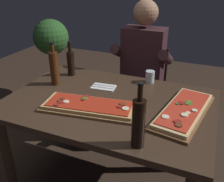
# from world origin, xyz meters

# --- Properties ---
(ground_plane) EXTENTS (6.40, 6.40, 0.00)m
(ground_plane) POSITION_xyz_m (0.00, 0.00, 0.00)
(ground_plane) COLOR #38281E
(dining_table) EXTENTS (1.40, 0.96, 0.74)m
(dining_table) POSITION_xyz_m (0.00, 0.00, 0.64)
(dining_table) COLOR #3D2B1E
(dining_table) RESTS_ON ground_plane
(pizza_rectangular_front) EXTENTS (0.65, 0.33, 0.05)m
(pizza_rectangular_front) POSITION_xyz_m (-0.07, -0.16, 0.76)
(pizza_rectangular_front) COLOR olive
(pizza_rectangular_front) RESTS_ON dining_table
(pizza_rectangular_left) EXTENTS (0.34, 0.64, 0.05)m
(pizza_rectangular_left) POSITION_xyz_m (0.50, 0.02, 0.76)
(pizza_rectangular_left) COLOR brown
(pizza_rectangular_left) RESTS_ON dining_table
(wine_bottle_dark) EXTENTS (0.06, 0.06, 0.29)m
(wine_bottle_dark) POSITION_xyz_m (-0.48, 0.30, 0.85)
(wine_bottle_dark) COLOR black
(wine_bottle_dark) RESTS_ON dining_table
(oil_bottle_amber) EXTENTS (0.07, 0.07, 0.35)m
(oil_bottle_amber) POSITION_xyz_m (0.33, -0.39, 0.88)
(oil_bottle_amber) COLOR black
(oil_bottle_amber) RESTS_ON dining_table
(vinegar_bottle_green) EXTENTS (0.07, 0.07, 0.33)m
(vinegar_bottle_green) POSITION_xyz_m (-0.50, 0.09, 0.88)
(vinegar_bottle_green) COLOR #47230F
(vinegar_bottle_green) RESTS_ON dining_table
(tumbler_near_camera) EXTENTS (0.07, 0.07, 0.09)m
(tumbler_near_camera) POSITION_xyz_m (0.17, 0.41, 0.79)
(tumbler_near_camera) COLOR silver
(tumbler_near_camera) RESTS_ON dining_table
(napkin_cutlery_set) EXTENTS (0.19, 0.13, 0.01)m
(napkin_cutlery_set) POSITION_xyz_m (-0.12, 0.18, 0.74)
(napkin_cutlery_set) COLOR white
(napkin_cutlery_set) RESTS_ON dining_table
(diner_chair) EXTENTS (0.44, 0.44, 0.87)m
(diner_chair) POSITION_xyz_m (0.01, 0.86, 0.49)
(diner_chair) COLOR black
(diner_chair) RESTS_ON ground_plane
(seated_diner) EXTENTS (0.53, 0.41, 1.33)m
(seated_diner) POSITION_xyz_m (0.01, 0.74, 0.74)
(seated_diner) COLOR #23232D
(seated_diner) RESTS_ON ground_plane
(potted_plant_corner) EXTENTS (0.44, 0.44, 1.01)m
(potted_plant_corner) POSITION_xyz_m (-1.31, 1.17, 0.64)
(potted_plant_corner) COLOR tan
(potted_plant_corner) RESTS_ON ground_plane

